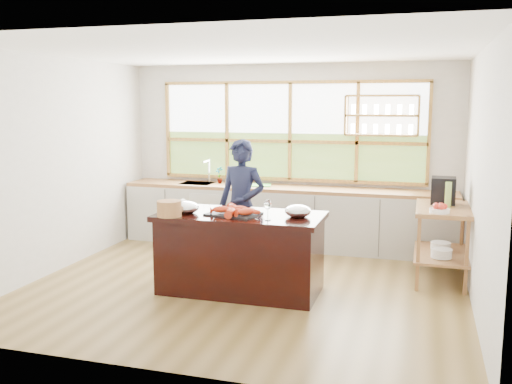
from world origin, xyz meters
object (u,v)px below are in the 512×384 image
at_px(espresso_machine, 443,191).
at_px(wicker_basket, 169,209).
at_px(cook, 242,207).
at_px(island, 240,253).

height_order(espresso_machine, wicker_basket, espresso_machine).
distance_m(cook, espresso_machine, 2.49).
relative_size(cook, wicker_basket, 6.27).
height_order(cook, espresso_machine, cook).
distance_m(island, wicker_basket, 0.95).
height_order(island, espresso_machine, espresso_machine).
height_order(island, cook, cook).
height_order(cook, wicker_basket, cook).
bearing_deg(cook, island, -65.39).
bearing_deg(island, cook, 106.80).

